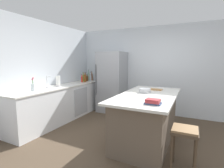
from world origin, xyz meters
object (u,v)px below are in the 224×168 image
object	(u,v)px
whiskey_bottle	(85,78)
soda_bottle	(90,77)
refrigerator	(112,82)
flower_vase	(33,86)
kitchen_island	(147,117)
hot_sauce_bottle	(82,79)
vinegar_bottle	(92,77)
syrup_bottle	(87,79)
cookbook_stack	(153,102)
olive_oil_bottle	(83,78)
gin_bottle	(88,76)
mixing_bowl	(145,90)
sink_faucet	(47,82)
bar_stool	(185,136)
cutting_board	(155,89)
paper_towel_roll	(58,81)

from	to	relation	value
whiskey_bottle	soda_bottle	bearing A→B (deg)	88.23
refrigerator	flower_vase	world-z (taller)	refrigerator
kitchen_island	whiskey_bottle	size ratio (longest dim) A/B	6.98
hot_sauce_bottle	vinegar_bottle	bearing A→B (deg)	89.45
vinegar_bottle	syrup_bottle	bearing A→B (deg)	-89.89
flower_vase	cookbook_stack	size ratio (longest dim) A/B	1.26
olive_oil_bottle	hot_sauce_bottle	bearing A→B (deg)	-67.42
flower_vase	gin_bottle	size ratio (longest dim) A/B	0.83
olive_oil_bottle	syrup_bottle	bearing A→B (deg)	54.10
flower_vase	hot_sauce_bottle	xyz separation A→B (m)	(0.03, 1.76, -0.00)
whiskey_bottle	cookbook_stack	size ratio (longest dim) A/B	1.25
kitchen_island	whiskey_bottle	world-z (taller)	whiskey_bottle
mixing_bowl	sink_faucet	bearing A→B (deg)	-169.65
whiskey_bottle	kitchen_island	bearing A→B (deg)	-26.17
gin_bottle	whiskey_bottle	world-z (taller)	gin_bottle
bar_stool	whiskey_bottle	size ratio (longest dim) A/B	2.13
refrigerator	bar_stool	world-z (taller)	refrigerator
soda_bottle	refrigerator	bearing A→B (deg)	2.21
vinegar_bottle	gin_bottle	bearing A→B (deg)	-126.24
refrigerator	hot_sauce_bottle	distance (m)	0.95
sink_faucet	gin_bottle	world-z (taller)	gin_bottle
mixing_bowl	cutting_board	xyz separation A→B (m)	(0.11, 0.45, -0.04)
cutting_board	gin_bottle	bearing A→B (deg)	159.43
syrup_bottle	cutting_board	world-z (taller)	syrup_bottle
sink_faucet	syrup_bottle	distance (m)	1.61
sink_faucet	mixing_bowl	size ratio (longest dim) A/B	1.28
flower_vase	mixing_bowl	bearing A→B (deg)	20.73
refrigerator	mixing_bowl	xyz separation A→B (m)	(1.41, -1.30, 0.05)
bar_stool	flower_vase	xyz separation A→B (m)	(-3.11, 0.02, 0.50)
olive_oil_bottle	mixing_bowl	bearing A→B (deg)	-24.67
sink_faucet	gin_bottle	bearing A→B (deg)	90.04
bar_stool	flower_vase	bearing A→B (deg)	179.64
soda_bottle	cutting_board	xyz separation A→B (m)	(2.30, -0.83, -0.11)
gin_bottle	mixing_bowl	xyz separation A→B (m)	(2.33, -1.36, -0.09)
vinegar_bottle	kitchen_island	bearing A→B (deg)	-34.26
sink_faucet	flower_vase	xyz separation A→B (m)	(0.04, -0.44, -0.06)
refrigerator	bar_stool	distance (m)	3.15
kitchen_island	olive_oil_bottle	distance (m)	2.78
refrigerator	flower_vase	xyz separation A→B (m)	(-0.88, -2.17, 0.10)
bar_stool	olive_oil_bottle	xyz separation A→B (m)	(-3.16, 1.96, 0.52)
soda_bottle	olive_oil_bottle	distance (m)	0.25
sink_faucet	mixing_bowl	world-z (taller)	sink_faucet
bar_stool	cutting_board	xyz separation A→B (m)	(-0.72, 1.33, 0.42)
refrigerator	cookbook_stack	xyz separation A→B (m)	(1.76, -2.16, 0.04)
refrigerator	gin_bottle	size ratio (longest dim) A/B	5.10
kitchen_island	refrigerator	xyz separation A→B (m)	(-1.51, 1.45, 0.46)
paper_towel_roll	hot_sauce_bottle	world-z (taller)	paper_towel_roll
flower_vase	syrup_bottle	distance (m)	2.05
gin_bottle	soda_bottle	world-z (taller)	gin_bottle
flower_vase	vinegar_bottle	distance (m)	2.32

